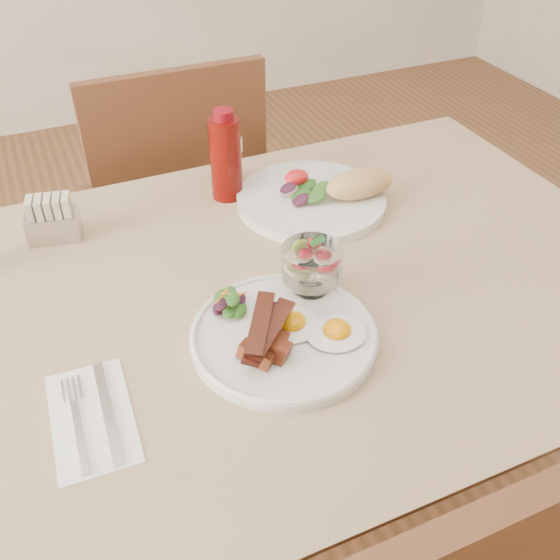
# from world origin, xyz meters

# --- Properties ---
(table) EXTENTS (1.33, 0.88, 0.75)m
(table) POSITION_xyz_m (0.00, 0.00, 0.66)
(table) COLOR brown
(table) RESTS_ON ground
(chair_far) EXTENTS (0.42, 0.42, 0.93)m
(chair_far) POSITION_xyz_m (0.00, 0.66, 0.52)
(chair_far) COLOR brown
(chair_far) RESTS_ON ground
(main_plate) EXTENTS (0.28, 0.28, 0.02)m
(main_plate) POSITION_xyz_m (-0.04, -0.13, 0.76)
(main_plate) COLOR silver
(main_plate) RESTS_ON table
(fried_eggs) EXTENTS (0.15, 0.13, 0.03)m
(fried_eggs) POSITION_xyz_m (0.01, -0.14, 0.78)
(fried_eggs) COLOR white
(fried_eggs) RESTS_ON main_plate
(bacon_potato_pile) EXTENTS (0.11, 0.12, 0.05)m
(bacon_potato_pile) POSITION_xyz_m (-0.07, -0.15, 0.79)
(bacon_potato_pile) COLOR maroon
(bacon_potato_pile) RESTS_ON main_plate
(side_salad) EXTENTS (0.06, 0.06, 0.03)m
(side_salad) POSITION_xyz_m (-0.09, -0.05, 0.78)
(side_salad) COLOR #1C4A13
(side_salad) RESTS_ON main_plate
(fruit_cup) EXTENTS (0.10, 0.10, 0.10)m
(fruit_cup) POSITION_xyz_m (0.04, -0.05, 0.82)
(fruit_cup) COLOR white
(fruit_cup) RESTS_ON main_plate
(second_plate) EXTENTS (0.31, 0.29, 0.07)m
(second_plate) POSITION_xyz_m (0.19, 0.20, 0.77)
(second_plate) COLOR silver
(second_plate) RESTS_ON table
(ketchup_bottle) EXTENTS (0.08, 0.08, 0.18)m
(ketchup_bottle) POSITION_xyz_m (0.03, 0.30, 0.84)
(ketchup_bottle) COLOR #570804
(ketchup_bottle) RESTS_ON table
(hot_sauce_bottle) EXTENTS (0.04, 0.04, 0.14)m
(hot_sauce_bottle) POSITION_xyz_m (0.06, 0.35, 0.82)
(hot_sauce_bottle) COLOR #570804
(hot_sauce_bottle) RESTS_ON table
(sugar_caddy) EXTENTS (0.10, 0.07, 0.09)m
(sugar_caddy) POSITION_xyz_m (-0.31, 0.29, 0.79)
(sugar_caddy) COLOR #B6B6BB
(sugar_caddy) RESTS_ON table
(napkin_cutlery) EXTENTS (0.11, 0.19, 0.01)m
(napkin_cutlery) POSITION_xyz_m (-0.33, -0.16, 0.75)
(napkin_cutlery) COLOR white
(napkin_cutlery) RESTS_ON table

